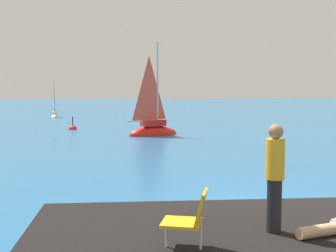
{
  "coord_description": "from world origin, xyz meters",
  "views": [
    {
      "loc": [
        -2.85,
        -10.41,
        3.08
      ],
      "look_at": [
        -1.81,
        12.76,
        0.88
      ],
      "focal_mm": 48.61,
      "sensor_mm": 36.0,
      "label": 1
    }
  ],
  "objects_px": {
    "sailboat_far": "(55,115)",
    "person_standing": "(275,175)",
    "beach_chair": "(190,216)",
    "marker_buoy": "(73,129)",
    "sailboat_near": "(153,130)"
  },
  "relations": [
    {
      "from": "sailboat_far",
      "to": "beach_chair",
      "type": "bearing_deg",
      "value": 10.2
    },
    {
      "from": "marker_buoy",
      "to": "person_standing",
      "type": "bearing_deg",
      "value": -73.9
    },
    {
      "from": "beach_chair",
      "to": "person_standing",
      "type": "bearing_deg",
      "value": -141.34
    },
    {
      "from": "sailboat_far",
      "to": "person_standing",
      "type": "distance_m",
      "value": 36.61
    },
    {
      "from": "sailboat_near",
      "to": "person_standing",
      "type": "relative_size",
      "value": 3.72
    },
    {
      "from": "sailboat_far",
      "to": "person_standing",
      "type": "xyz_separation_m",
      "value": [
        10.31,
        -35.1,
        1.54
      ]
    },
    {
      "from": "sailboat_far",
      "to": "marker_buoy",
      "type": "relative_size",
      "value": 3.03
    },
    {
      "from": "sailboat_far",
      "to": "beach_chair",
      "type": "distance_m",
      "value": 36.87
    },
    {
      "from": "sailboat_near",
      "to": "sailboat_far",
      "type": "height_order",
      "value": "sailboat_near"
    },
    {
      "from": "person_standing",
      "to": "marker_buoy",
      "type": "xyz_separation_m",
      "value": [
        -6.87,
        23.79,
        -1.72
      ]
    },
    {
      "from": "beach_chair",
      "to": "marker_buoy",
      "type": "xyz_separation_m",
      "value": [
        -5.55,
        24.42,
        -1.29
      ]
    },
    {
      "from": "beach_chair",
      "to": "marker_buoy",
      "type": "height_order",
      "value": "beach_chair"
    },
    {
      "from": "sailboat_near",
      "to": "sailboat_far",
      "type": "distance_m",
      "value": 17.2
    },
    {
      "from": "sailboat_near",
      "to": "person_standing",
      "type": "bearing_deg",
      "value": -112.7
    },
    {
      "from": "person_standing",
      "to": "sailboat_near",
      "type": "bearing_deg",
      "value": -130.15
    }
  ]
}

